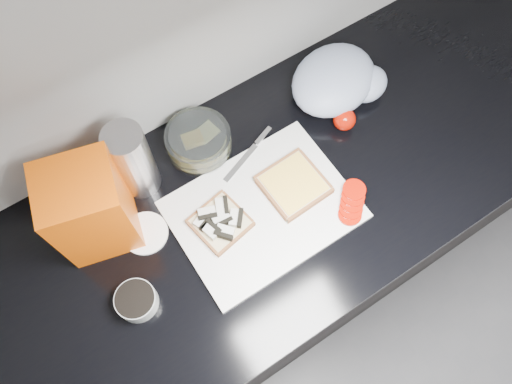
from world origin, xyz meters
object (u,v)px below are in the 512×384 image
glass_bowl (199,142)px  steel_canister (133,161)px  cutting_board (263,210)px  bread_bag (90,209)px

glass_bowl → steel_canister: bearing=-178.8°
cutting_board → glass_bowl: bearing=99.7°
bread_bag → glass_bowl: bearing=26.9°
bread_bag → steel_canister: bread_bag is taller
bread_bag → steel_canister: (0.12, 0.06, -0.02)m
glass_bowl → steel_canister: (-0.16, -0.00, 0.07)m
cutting_board → bread_bag: size_ratio=1.67×
cutting_board → steel_canister: size_ratio=1.91×
cutting_board → glass_bowl: glass_bowl is taller
cutting_board → glass_bowl: 0.23m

